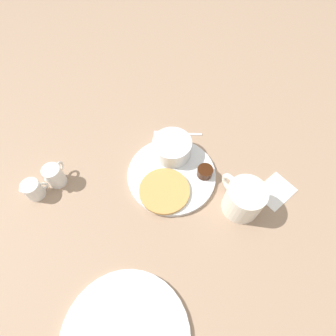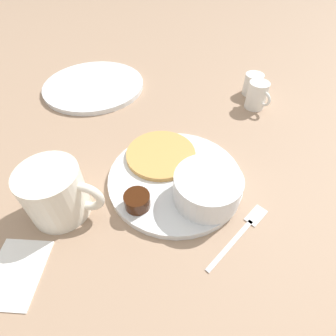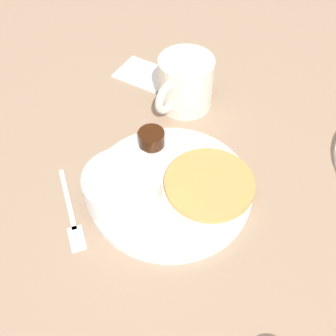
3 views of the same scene
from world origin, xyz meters
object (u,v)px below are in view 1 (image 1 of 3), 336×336
(bowl, at_px, (172,147))
(coffee_mug, at_px, (243,199))
(creamer_pitcher_near, at_px, (55,175))
(fork, at_px, (172,134))
(plate, at_px, (172,175))
(creamer_pitcher_far, at_px, (34,189))

(bowl, xyz_separation_m, coffee_mug, (-0.02, 0.23, 0.01))
(creamer_pitcher_near, relative_size, fork, 0.57)
(plate, distance_m, coffee_mug, 0.20)
(bowl, distance_m, creamer_pitcher_near, 0.32)
(coffee_mug, height_order, creamer_pitcher_far, coffee_mug)
(plate, relative_size, creamer_pitcher_far, 3.70)
(creamer_pitcher_far, relative_size, fork, 0.56)
(creamer_pitcher_far, height_order, fork, creamer_pitcher_far)
(plate, height_order, creamer_pitcher_near, creamer_pitcher_near)
(bowl, bearing_deg, coffee_mug, 94.42)
(plate, bearing_deg, bowl, -133.97)
(coffee_mug, relative_size, creamer_pitcher_far, 1.95)
(creamer_pitcher_far, bearing_deg, plate, 146.21)
(bowl, distance_m, coffee_mug, 0.23)
(creamer_pitcher_near, bearing_deg, fork, 165.19)
(plate, height_order, bowl, bowl)
(bowl, relative_size, coffee_mug, 0.85)
(fork, bearing_deg, plate, 46.34)
(creamer_pitcher_near, bearing_deg, plate, 140.58)
(plate, xyz_separation_m, bowl, (-0.05, -0.05, 0.03))
(creamer_pitcher_near, height_order, fork, creamer_pitcher_near)
(coffee_mug, distance_m, fork, 0.29)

